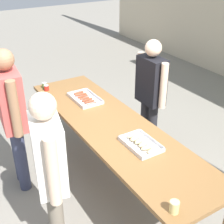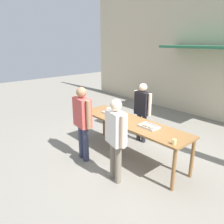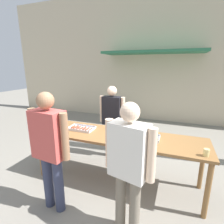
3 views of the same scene
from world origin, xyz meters
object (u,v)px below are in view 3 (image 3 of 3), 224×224
at_px(beer_cup, 206,153).
at_px(person_customer_holding_hotdog, 50,144).
at_px(food_tray_buns, 146,137).
at_px(food_tray_sausages, 81,128).
at_px(person_server_behind_table, 112,116).
at_px(condiment_jar_ketchup, 47,129).
at_px(condiment_jar_mustard, 43,129).
at_px(person_customer_with_cup, 129,161).

distance_m(beer_cup, person_customer_holding_hotdog, 2.00).
relative_size(food_tray_buns, beer_cup, 4.16).
bearing_deg(beer_cup, food_tray_sausages, 171.58).
xyz_separation_m(beer_cup, person_server_behind_table, (-1.67, 1.08, 0.02)).
relative_size(food_tray_buns, condiment_jar_ketchup, 5.37).
height_order(condiment_jar_mustard, condiment_jar_ketchup, same).
relative_size(food_tray_buns, person_customer_holding_hotdog, 0.24).
bearing_deg(condiment_jar_mustard, condiment_jar_ketchup, -5.02).
height_order(food_tray_sausages, person_server_behind_table, person_server_behind_table).
bearing_deg(beer_cup, condiment_jar_ketchup, -179.73).
xyz_separation_m(person_customer_holding_hotdog, person_customer_with_cup, (1.06, 0.01, -0.03)).
xyz_separation_m(condiment_jar_ketchup, person_customer_with_cup, (1.62, -0.59, 0.05)).
bearing_deg(condiment_jar_mustard, person_server_behind_table, 50.74).
relative_size(food_tray_sausages, food_tray_buns, 1.12).
distance_m(food_tray_buns, condiment_jar_ketchup, 1.69).
distance_m(food_tray_sausages, person_customer_with_cup, 1.43).
height_order(food_tray_buns, beer_cup, beer_cup).
distance_m(condiment_jar_mustard, beer_cup, 2.56).
distance_m(food_tray_sausages, condiment_jar_ketchup, 0.59).
xyz_separation_m(condiment_jar_ketchup, person_customer_holding_hotdog, (0.56, -0.59, 0.08)).
distance_m(condiment_jar_ketchup, beer_cup, 2.47).
xyz_separation_m(person_server_behind_table, person_customer_holding_hotdog, (-0.23, -1.68, 0.05)).
xyz_separation_m(person_server_behind_table, person_customer_with_cup, (0.83, -1.68, 0.02)).
bearing_deg(condiment_jar_ketchup, person_customer_with_cup, -19.87).
bearing_deg(condiment_jar_ketchup, person_server_behind_table, 53.89).
height_order(person_customer_holding_hotdog, person_customer_with_cup, person_customer_holding_hotdog).
bearing_deg(person_customer_with_cup, food_tray_buns, -79.19).
height_order(food_tray_buns, condiment_jar_ketchup, condiment_jar_ketchup).
xyz_separation_m(food_tray_sausages, condiment_jar_ketchup, (-0.50, -0.30, 0.02)).
bearing_deg(food_tray_buns, beer_cup, -19.86).
relative_size(food_tray_sausages, person_customer_with_cup, 0.28).
bearing_deg(food_tray_sausages, person_customer_holding_hotdog, -86.37).
distance_m(condiment_jar_mustard, person_customer_with_cup, 1.81).
bearing_deg(person_customer_with_cup, condiment_jar_mustard, -5.81).
bearing_deg(person_customer_with_cup, condiment_jar_ketchup, -6.54).
distance_m(food_tray_buns, condiment_jar_mustard, 1.78).
height_order(food_tray_sausages, condiment_jar_mustard, condiment_jar_mustard).
distance_m(condiment_jar_ketchup, person_customer_with_cup, 1.73).
bearing_deg(food_tray_buns, food_tray_sausages, 179.97).
distance_m(beer_cup, person_customer_with_cup, 1.03).
xyz_separation_m(food_tray_sausages, beer_cup, (1.96, -0.29, 0.03)).
height_order(beer_cup, person_customer_with_cup, person_customer_with_cup).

